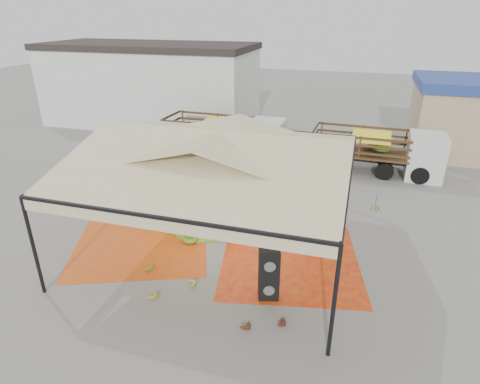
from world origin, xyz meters
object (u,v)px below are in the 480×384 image
(vendor, at_px, (237,164))
(truck_right, at_px, (382,147))
(speaker_stack, at_px, (269,273))
(banana_heap, at_px, (221,204))
(truck_left, at_px, (229,134))

(vendor, relative_size, truck_right, 0.30)
(speaker_stack, xyz_separation_m, truck_right, (3.12, 10.89, 0.51))
(speaker_stack, bearing_deg, banana_heap, 107.70)
(speaker_stack, relative_size, vendor, 0.85)
(banana_heap, relative_size, truck_left, 0.88)
(vendor, bearing_deg, banana_heap, 82.78)
(vendor, distance_m, truck_right, 7.18)
(banana_heap, xyz_separation_m, speaker_stack, (2.78, -4.06, 0.17))
(banana_heap, height_order, speaker_stack, speaker_stack)
(speaker_stack, distance_m, truck_left, 11.84)
(truck_left, bearing_deg, banana_heap, -72.25)
(vendor, xyz_separation_m, truck_left, (-1.48, 3.28, 0.43))
(banana_heap, xyz_separation_m, vendor, (-0.44, 3.50, 0.30))
(banana_heap, bearing_deg, truck_left, 105.77)
(banana_heap, height_order, truck_left, truck_left)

